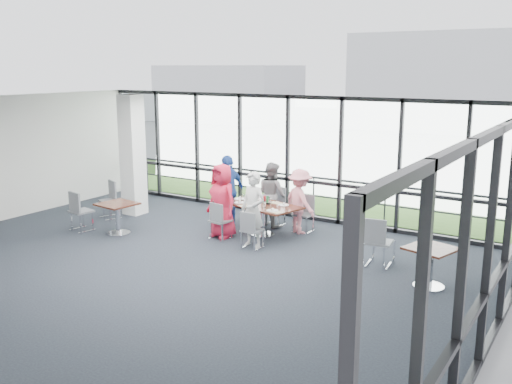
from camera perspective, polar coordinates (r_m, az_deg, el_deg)
The scene contains 40 objects.
floor at distance 11.39m, azimuth -9.41°, elevation -7.82°, with size 12.00×10.00×0.02m, color #1E202B.
ceiling at distance 10.72m, azimuth -10.02°, elevation 8.50°, with size 12.00×10.00×0.04m, color white.
curtain_wall_back at distance 14.97m, azimuth 3.17°, elevation 3.57°, with size 12.00×0.10×3.20m, color white.
curtain_wall_right at distance 8.34m, azimuth 22.85°, elevation -4.59°, with size 0.10×10.00×3.20m, color white.
structural_column at distance 15.53m, azimuth -12.24°, elevation 3.62°, with size 0.50×0.50×3.20m, color white.
apron at distance 19.71m, azimuth 10.23°, elevation 0.75°, with size 80.00×70.00×0.02m, color gray.
grass_strip at distance 17.90m, azimuth 7.80°, elevation -0.24°, with size 80.00×5.00×0.01m, color #2C5016.
hangar_aux at distance 43.92m, azimuth -2.78°, elevation 9.93°, with size 10.00×6.00×4.00m, color silver.
guard_rail at distance 15.69m, azimuth 4.19°, elevation -0.12°, with size 0.06×0.06×12.00m, color #2D2D33.
main_table at distance 13.37m, azimuth 0.69°, elevation -1.80°, with size 1.98×1.38×0.75m.
side_table_left at distance 13.87m, azimuth -13.69°, elevation -1.60°, with size 0.89×0.89×0.75m.
side_table_right at distance 10.70m, azimuth 17.06°, elevation -5.99°, with size 0.96×0.96×0.75m.
diner_near_left at distance 13.21m, azimuth -3.40°, elevation -0.87°, with size 0.85×0.55×1.73m, color red.
diner_near_right at distance 12.45m, azimuth -0.30°, elevation -1.80°, with size 0.61×0.45×1.68m, color silver.
diner_far_left at distance 14.15m, azimuth 1.62°, elevation -0.22°, with size 0.78×0.48×1.61m, color gray.
diner_far_right at distance 13.56m, azimuth 4.42°, elevation -0.93°, with size 1.00×0.52×1.55m, color pink.
diner_end at distance 14.25m, azimuth -2.77°, elevation 0.19°, with size 1.03×0.57×1.77m, color #254BA1.
chair_main_nl at distance 13.15m, azimuth -3.58°, elevation -2.90°, with size 0.42×0.42×0.86m, color slate, non-canonical shape.
chair_main_nr at distance 12.45m, azimuth -0.38°, elevation -3.84°, with size 0.40×0.40×0.83m, color slate, non-canonical shape.
chair_main_fl at distance 14.30m, azimuth 1.98°, elevation -1.51°, with size 0.45×0.45×0.91m, color slate, non-canonical shape.
chair_main_fr at distance 13.72m, azimuth 4.77°, elevation -2.25°, with size 0.42×0.42×0.87m, color slate, non-canonical shape.
chair_main_end at distance 14.36m, azimuth -3.34°, elevation -1.66°, with size 0.40×0.40×0.82m, color slate, non-canonical shape.
chair_spare_la at distance 14.40m, azimuth -17.07°, elevation -1.86°, with size 0.47×0.47×0.97m, color slate, non-canonical shape.
chair_spare_lb at distance 15.37m, azimuth -14.44°, elevation -0.87°, with size 0.46×0.46×0.94m, color slate, non-canonical shape.
chair_spare_r at distance 11.62m, azimuth 12.22°, elevation -4.92°, with size 0.48×0.48×0.98m, color slate, non-canonical shape.
plate_nl at distance 13.47m, azimuth -1.67°, elevation -1.07°, with size 0.24×0.24×0.01m, color white.
plate_nr at distance 12.74m, azimuth 1.64°, elevation -1.86°, with size 0.27×0.27×0.01m, color white.
plate_fl at distance 13.87m, azimuth 0.23°, elevation -0.67°, with size 0.25×0.25×0.01m, color white.
plate_fr at distance 13.25m, azimuth 2.78°, elevation -1.31°, with size 0.25×0.25×0.01m, color white.
plate_end at distance 13.86m, azimuth -1.66°, elevation -0.68°, with size 0.26×0.26×0.01m, color white.
tumbler_a at distance 13.32m, azimuth -0.45°, elevation -0.96°, with size 0.07×0.07×0.13m, color white.
tumbler_b at distance 12.99m, azimuth 0.85°, elevation -1.27°, with size 0.08×0.08×0.15m, color white.
tumbler_c at distance 13.40m, azimuth 1.38°, elevation -0.84°, with size 0.08×0.08×0.15m, color white.
tumbler_d at distance 13.68m, azimuth -1.30°, elevation -0.57°, with size 0.07×0.07×0.15m, color white.
menu_a at distance 13.15m, azimuth -1.10°, elevation -1.43°, with size 0.32×0.23×0.00m, color silver.
menu_b at distance 12.63m, azimuth 2.00°, elevation -2.01°, with size 0.28×0.20×0.00m, color silver.
menu_c at distance 13.47m, azimuth 1.97°, elevation -1.09°, with size 0.28×0.19×0.00m, color silver.
condiment_caddy at distance 13.34m, azimuth 1.16°, elevation -1.15°, with size 0.10×0.07×0.04m, color black.
ketchup_bottle at distance 13.40m, azimuth 0.87°, elevation -0.77°, with size 0.06×0.06×0.18m, color #AE1B23.
green_bottle at distance 13.32m, azimuth 1.15°, elevation -0.81°, with size 0.05×0.05×0.20m, color #1D723B.
Camera 1 is at (7.19, -7.92, 3.90)m, focal length 40.00 mm.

